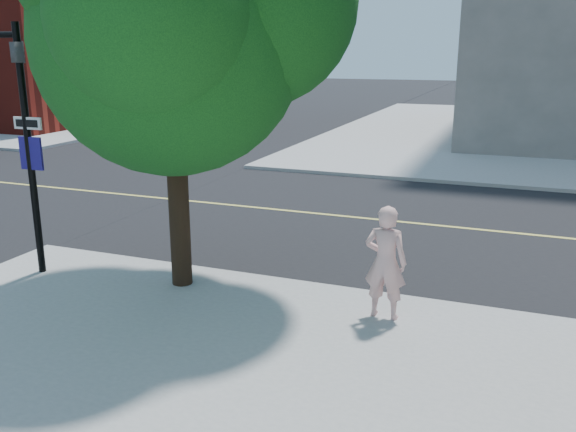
% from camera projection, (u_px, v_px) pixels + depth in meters
% --- Properties ---
extents(ground, '(140.00, 140.00, 0.00)m').
position_uv_depth(ground, '(90.00, 257.00, 11.63)').
color(ground, black).
rests_on(ground, ground).
extents(road_ew, '(140.00, 9.00, 0.01)m').
position_uv_depth(road_ew, '(204.00, 203.00, 15.68)').
color(road_ew, black).
rests_on(road_ew, ground).
extents(sidewalk_nw, '(26.00, 25.00, 0.12)m').
position_uv_depth(sidewalk_nw, '(13.00, 110.00, 38.97)').
color(sidewalk_nw, '#A1A1A0').
rests_on(sidewalk_nw, ground).
extents(man_on_phone, '(0.61, 0.41, 1.63)m').
position_uv_depth(man_on_phone, '(386.00, 262.00, 8.55)').
color(man_on_phone, beige).
rests_on(man_on_phone, sidewalk_se).
extents(street_tree, '(4.98, 4.53, 6.61)m').
position_uv_depth(street_tree, '(176.00, 7.00, 8.85)').
color(street_tree, black).
rests_on(street_tree, sidewalk_se).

